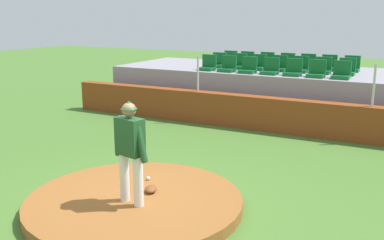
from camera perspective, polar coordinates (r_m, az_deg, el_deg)
The scene contains 30 objects.
ground_plane at distance 7.74m, azimuth -7.38°, elevation -11.16°, with size 60.00×60.00×0.00m, color #46712B.
pitchers_mound at distance 7.70m, azimuth -7.40°, elevation -10.50°, with size 3.66×3.66×0.19m, color brown.
pitcher at distance 7.11m, azimuth -7.99°, elevation -3.22°, with size 0.74×0.35×1.71m.
baseball at distance 8.36m, azimuth -5.67°, elevation -7.48°, with size 0.07×0.07×0.07m, color white.
fielding_glove at distance 7.82m, azimuth -5.34°, elevation -8.86°, with size 0.30×0.20×0.11m, color brown.
brick_barrier at distance 12.74m, azimuth 8.18°, elevation 0.93°, with size 12.45×0.40×0.96m, color brown.
fence_post_left at distance 13.28m, azimuth 0.77°, elevation 6.01°, with size 0.06×0.06×1.07m, color silver.
fence_post_right at distance 11.92m, azimuth 22.42°, elevation 4.14°, with size 0.06×0.06×1.07m, color silver.
bleacher_platform at distance 15.06m, azimuth 11.45°, elevation 3.68°, with size 11.04×3.74×1.45m, color gray.
stadium_chair_0 at distance 14.44m, azimuth 2.08°, elevation 7.05°, with size 0.48×0.44×0.50m.
stadium_chair_1 at distance 14.14m, azimuth 4.65°, elevation 6.88°, with size 0.48×0.44×0.50m.
stadium_chair_2 at distance 13.87m, azimuth 7.28°, elevation 6.69°, with size 0.48×0.44×0.50m.
stadium_chair_3 at distance 13.67m, azimuth 10.08°, elevation 6.50°, with size 0.48×0.44×0.50m.
stadium_chair_4 at distance 13.47m, azimuth 12.94°, elevation 6.26°, with size 0.48×0.44×0.50m.
stadium_chair_5 at distance 13.30m, azimuth 15.76°, elevation 6.01°, with size 0.48×0.44×0.50m.
stadium_chair_6 at distance 13.19m, azimuth 18.72°, elevation 5.75°, with size 0.48×0.44×0.50m.
stadium_chair_7 at distance 15.27m, azimuth 3.44°, elevation 7.39°, with size 0.48×0.44×0.50m.
stadium_chair_8 at distance 14.97m, azimuth 6.05°, elevation 7.22°, with size 0.48×0.44×0.50m.
stadium_chair_9 at distance 14.70m, azimuth 8.55°, elevation 7.03°, with size 0.48×0.44×0.50m.
stadium_chair_10 at distance 14.50m, azimuth 11.16°, elevation 6.84°, with size 0.48×0.44×0.50m.
stadium_chair_11 at distance 14.33m, azimuth 13.76°, elevation 6.63°, with size 0.48×0.44×0.50m.
stadium_chair_12 at distance 14.19m, azimuth 16.51°, elevation 6.40°, with size 0.48×0.44×0.50m.
stadium_chair_13 at distance 14.08m, azimuth 19.33°, elevation 6.14°, with size 0.48×0.44×0.50m.
stadium_chair_14 at distance 16.05m, azimuth 4.89°, elevation 7.66°, with size 0.48×0.44×0.50m.
stadium_chair_15 at distance 15.79m, azimuth 7.04°, elevation 7.51°, with size 0.48×0.44×0.50m.
stadium_chair_16 at distance 15.59m, azimuth 9.58°, elevation 7.35°, with size 0.48×0.44×0.50m.
stadium_chair_17 at distance 15.35m, azimuth 12.14°, elevation 7.15°, with size 0.48×0.44×0.50m.
stadium_chair_18 at distance 15.22m, azimuth 14.67°, elevation 6.96°, with size 0.48×0.44×0.50m.
stadium_chair_19 at distance 15.06m, azimuth 17.22°, elevation 6.73°, with size 0.48×0.44×0.50m.
stadium_chair_20 at distance 14.97m, azimuth 19.89°, elevation 6.50°, with size 0.48×0.44×0.50m.
Camera 1 is at (4.10, -5.73, 3.21)m, focal length 41.34 mm.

